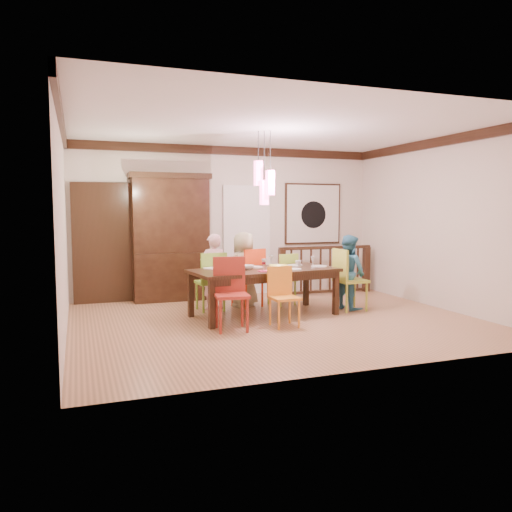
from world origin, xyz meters
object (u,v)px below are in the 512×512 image
object	(u,v)px
dining_table	(264,274)
person_end_right	(349,272)
chair_end_right	(351,275)
chair_far_left	(210,277)
person_far_left	(213,271)
person_far_mid	(244,269)
china_hutch	(171,237)
balustrade	(325,269)

from	to	relation	value
dining_table	person_end_right	bearing A→B (deg)	-6.00
dining_table	chair_end_right	bearing A→B (deg)	-9.90
chair_far_left	person_far_left	xyz separation A→B (m)	(0.09, 0.13, 0.08)
person_far_mid	person_end_right	world-z (taller)	person_far_mid
chair_end_right	china_hutch	world-z (taller)	china_hutch
person_end_right	person_far_mid	bearing A→B (deg)	51.87
person_far_mid	chair_end_right	bearing A→B (deg)	128.35
person_far_left	person_end_right	xyz separation A→B (m)	(2.16, -0.79, -0.01)
balustrade	person_far_mid	size ratio (longest dim) A/B	1.53
chair_far_left	dining_table	bearing A→B (deg)	131.04
dining_table	person_end_right	xyz separation A→B (m)	(1.55, 0.03, -0.04)
dining_table	person_far_mid	bearing A→B (deg)	86.90
chair_far_left	person_end_right	bearing A→B (deg)	159.33
dining_table	chair_far_left	size ratio (longest dim) A/B	2.45
chair_far_left	china_hutch	world-z (taller)	china_hutch
person_far_mid	person_far_left	bearing A→B (deg)	-19.79
dining_table	person_far_left	xyz separation A→B (m)	(-0.61, 0.82, -0.03)
china_hutch	person_end_right	size ratio (longest dim) A/B	1.86
chair_end_right	person_far_left	bearing A→B (deg)	66.71
china_hutch	person_end_right	xyz separation A→B (m)	(2.68, -1.85, -0.55)
balustrade	person_far_mid	xyz separation A→B (m)	(-1.95, -0.70, 0.15)
chair_far_left	person_end_right	xyz separation A→B (m)	(2.25, -0.67, 0.07)
chair_far_left	person_end_right	distance (m)	2.34
china_hutch	person_far_left	world-z (taller)	china_hutch
dining_table	person_far_left	distance (m)	1.02
chair_end_right	person_far_left	distance (m)	2.32
chair_end_right	person_end_right	size ratio (longest dim) A/B	0.82
chair_end_right	china_hutch	distance (m)	3.36
chair_end_right	balustrade	xyz separation A→B (m)	(0.36, 1.61, -0.09)
person_end_right	person_far_left	bearing A→B (deg)	58.50
chair_far_left	person_far_left	size ratio (longest dim) A/B	0.77
chair_far_left	person_far_mid	bearing A→B (deg)	-171.54
chair_end_right	balustrade	world-z (taller)	chair_end_right
china_hutch	person_far_mid	distance (m)	1.59
china_hutch	chair_far_left	bearing A→B (deg)	-69.78
chair_end_right	person_end_right	world-z (taller)	person_end_right
dining_table	china_hutch	size ratio (longest dim) A/B	1.03
chair_end_right	dining_table	bearing A→B (deg)	86.61
balustrade	person_far_left	xyz separation A→B (m)	(-2.50, -0.71, 0.14)
dining_table	chair_end_right	size ratio (longest dim) A/B	2.33
balustrade	china_hutch	bearing A→B (deg)	174.67
chair_far_left	person_far_mid	world-z (taller)	person_far_mid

